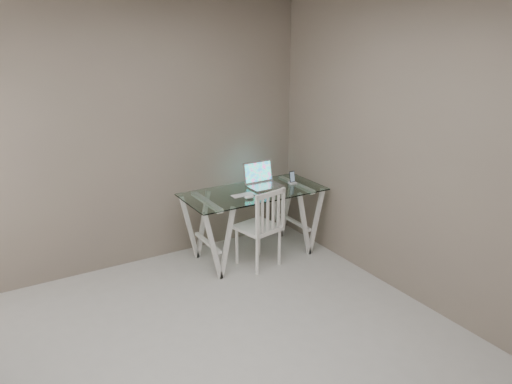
{
  "coord_description": "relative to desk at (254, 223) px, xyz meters",
  "views": [
    {
      "loc": [
        -1.35,
        -2.57,
        2.42
      ],
      "look_at": [
        1.04,
        1.42,
        0.85
      ],
      "focal_mm": 35.0,
      "sensor_mm": 36.0,
      "label": 1
    }
  ],
  "objects": [
    {
      "name": "phone_dock",
      "position": [
        0.51,
        0.01,
        0.4
      ],
      "size": [
        0.07,
        0.07,
        0.14
      ],
      "color": "white",
      "rests_on": "desk"
    },
    {
      "name": "keyboard",
      "position": [
        -0.16,
        -0.06,
        0.37
      ],
      "size": [
        0.26,
        0.11,
        0.01
      ],
      "primitive_type": "cube",
      "color": "silver",
      "rests_on": "desk"
    },
    {
      "name": "laptop",
      "position": [
        0.18,
        0.13,
        0.42
      ],
      "size": [
        0.36,
        0.3,
        0.25
      ],
      "color": "silver",
      "rests_on": "desk"
    },
    {
      "name": "mouse",
      "position": [
        -0.15,
        -0.17,
        0.38
      ],
      "size": [
        0.11,
        0.06,
        0.03
      ],
      "primitive_type": "ellipsoid",
      "color": "white",
      "rests_on": "desk"
    },
    {
      "name": "desk",
      "position": [
        0.0,
        0.0,
        0.0
      ],
      "size": [
        1.5,
        0.7,
        0.75
      ],
      "color": "silver",
      "rests_on": "ground"
    },
    {
      "name": "room",
      "position": [
        -1.26,
        -1.7,
        1.33
      ],
      "size": [
        4.5,
        4.52,
        2.71
      ],
      "color": "#ACAAA5",
      "rests_on": "ground"
    },
    {
      "name": "chair",
      "position": [
        -0.05,
        -0.27,
        0.09
      ],
      "size": [
        0.46,
        0.46,
        0.86
      ],
      "rotation": [
        0.0,
        0.0,
        0.2
      ],
      "color": "white",
      "rests_on": "ground"
    }
  ]
}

